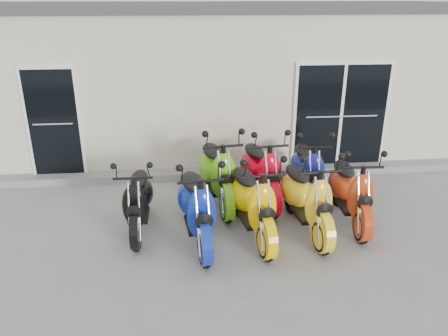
{
  "coord_description": "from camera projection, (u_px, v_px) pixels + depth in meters",
  "views": [
    {
      "loc": [
        -0.7,
        -6.39,
        3.54
      ],
      "look_at": [
        0.0,
        0.6,
        0.75
      ],
      "focal_mm": 35.0,
      "sensor_mm": 36.0,
      "label": 1
    }
  ],
  "objects": [
    {
      "name": "scooter_front_orange_a",
      "position": [
        252.0,
        193.0,
        6.62
      ],
      "size": [
        1.01,
        2.11,
        1.5
      ],
      "primitive_type": null,
      "rotation": [
        0.0,
        0.0,
        0.14
      ],
      "color": "#FFC300",
      "rests_on": "ground"
    },
    {
      "name": "scooter_back_blue",
      "position": [
        308.0,
        162.0,
        7.95
      ],
      "size": [
        0.83,
        1.95,
        1.41
      ],
      "primitive_type": null,
      "rotation": [
        0.0,
        0.0,
        -0.07
      ],
      "color": "navy",
      "rests_on": "ground"
    },
    {
      "name": "scooter_front_red",
      "position": [
        351.0,
        183.0,
        7.06
      ],
      "size": [
        0.81,
        1.96,
        1.42
      ],
      "primitive_type": null,
      "rotation": [
        0.0,
        0.0,
        -0.06
      ],
      "color": "#B23311",
      "rests_on": "ground"
    },
    {
      "name": "scooter_front_orange_b",
      "position": [
        307.0,
        189.0,
        6.78
      ],
      "size": [
        0.92,
        2.06,
        1.48
      ],
      "primitive_type": null,
      "rotation": [
        0.0,
        0.0,
        0.1
      ],
      "color": "yellow",
      "rests_on": "ground"
    },
    {
      "name": "scooter_front_blue",
      "position": [
        196.0,
        198.0,
        6.48
      ],
      "size": [
        0.95,
        2.08,
        1.48
      ],
      "primitive_type": null,
      "rotation": [
        0.0,
        0.0,
        0.11
      ],
      "color": "navy",
      "rests_on": "ground"
    },
    {
      "name": "scooter_front_black",
      "position": [
        137.0,
        192.0,
        6.83
      ],
      "size": [
        0.66,
        1.8,
        1.33
      ],
      "primitive_type": null,
      "rotation": [
        0.0,
        0.0,
        -0.0
      ],
      "color": "black",
      "rests_on": "ground"
    },
    {
      "name": "scooter_back_red",
      "position": [
        261.0,
        163.0,
        7.8
      ],
      "size": [
        0.97,
        2.1,
        1.49
      ],
      "primitive_type": null,
      "rotation": [
        0.0,
        0.0,
        0.12
      ],
      "color": "red",
      "rests_on": "ground"
    },
    {
      "name": "door_right",
      "position": [
        341.0,
        113.0,
        9.06
      ],
      "size": [
        2.02,
        0.08,
        2.22
      ],
      "primitive_type": "cube",
      "color": "black",
      "rests_on": "front_step"
    },
    {
      "name": "door_left",
      "position": [
        53.0,
        120.0,
        8.52
      ],
      "size": [
        1.07,
        0.08,
        2.22
      ],
      "primitive_type": "cube",
      "color": "black",
      "rests_on": "front_step"
    },
    {
      "name": "ground",
      "position": [
        228.0,
        223.0,
        7.28
      ],
      "size": [
        80.0,
        80.0,
        0.0
      ],
      "primitive_type": "plane",
      "color": "gray",
      "rests_on": "ground"
    },
    {
      "name": "scooter_back_green",
      "position": [
        217.0,
        164.0,
        7.67
      ],
      "size": [
        1.02,
        2.19,
        1.56
      ],
      "primitive_type": null,
      "rotation": [
        0.0,
        0.0,
        0.12
      ],
      "color": "#60B50F",
      "rests_on": "ground"
    },
    {
      "name": "building",
      "position": [
        207.0,
        74.0,
        11.5
      ],
      "size": [
        14.0,
        6.0,
        3.2
      ],
      "primitive_type": "cube",
      "color": "beige",
      "rests_on": "ground"
    },
    {
      "name": "roof_cap",
      "position": [
        206.0,
        6.0,
        10.88
      ],
      "size": [
        14.2,
        6.2,
        0.16
      ],
      "primitive_type": "cube",
      "color": "#3F3F42",
      "rests_on": "building"
    },
    {
      "name": "front_step",
      "position": [
        217.0,
        173.0,
        9.12
      ],
      "size": [
        14.0,
        0.4,
        0.15
      ],
      "primitive_type": "cube",
      "color": "gray",
      "rests_on": "ground"
    }
  ]
}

